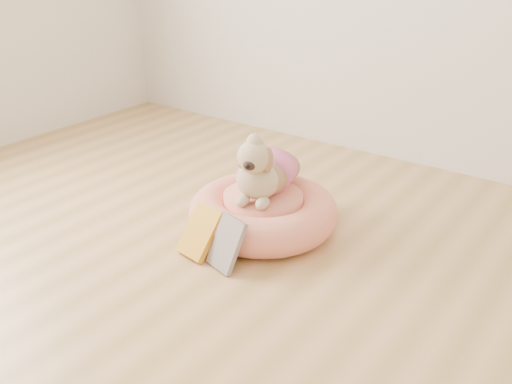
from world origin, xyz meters
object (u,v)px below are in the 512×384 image
Objects in this scene: pet_bed at (263,212)px; book_white at (227,243)px; dog at (264,159)px; book_yellow at (200,232)px.

pet_bed is 0.32m from book_white.
dog reaches higher than pet_bed.
pet_bed is at bearing 116.70° from book_white.
book_yellow is (-0.08, -0.30, 0.01)m from pet_bed.
pet_bed is at bearing -81.03° from dog.
book_white is at bearing -78.93° from pet_bed.
book_white is (0.14, -0.02, 0.00)m from book_yellow.
book_white is (0.06, -0.32, 0.02)m from pet_bed.
dog is 0.39m from book_white.
book_white reaches higher than book_yellow.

